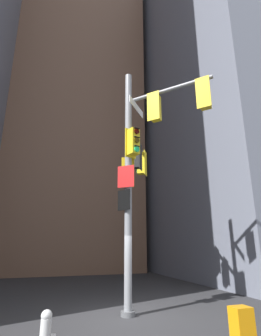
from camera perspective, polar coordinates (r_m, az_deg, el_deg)
The scene contains 6 objects.
ground at distance 9.65m, azimuth -0.58°, elevation -29.48°, with size 120.00×120.00×0.00m, color #2D2D30.
building_tower_right at distance 32.50m, azimuth 21.56°, elevation 26.18°, with size 16.48×16.48×47.08m, color slate.
building_mid_block at distance 37.30m, azimuth -16.63°, elevation 21.93°, with size 17.75×17.75×49.65m, color brown.
signal_pole_assembly at distance 10.03m, azimuth 2.24°, elevation 2.42°, with size 2.66×4.65×8.92m.
fire_hydrant at distance 6.60m, azimuth -17.94°, elevation -30.82°, with size 0.33×0.23×0.91m.
newspaper_box at distance 7.28m, azimuth 23.07°, elevation -29.26°, with size 0.45×0.36×0.87m.
Camera 1 is at (-2.88, -8.94, 2.23)m, focal length 28.16 mm.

